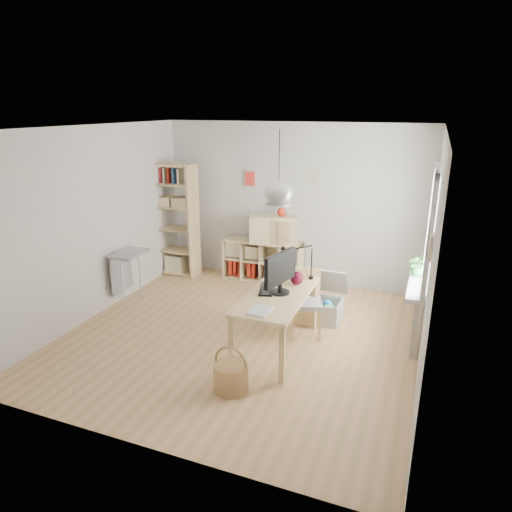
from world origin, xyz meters
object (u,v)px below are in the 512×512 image
(desk, at_px, (277,301))
(storage_chest, at_px, (321,304))
(monitor, at_px, (280,271))
(tall_bookshelf, at_px, (174,216))
(drawer_chest, at_px, (273,229))
(cube_shelf, at_px, (262,263))
(chair, at_px, (305,298))

(desk, distance_m, storage_chest, 1.19)
(monitor, bearing_deg, storage_chest, 89.48)
(desk, xyz_separation_m, tall_bookshelf, (-2.59, 1.95, 0.43))
(monitor, bearing_deg, drawer_chest, 126.68)
(monitor, xyz_separation_m, drawer_chest, (-0.82, 2.14, -0.10))
(desk, distance_m, monitor, 0.39)
(cube_shelf, xyz_separation_m, storage_chest, (1.34, -1.17, -0.08))
(desk, bearing_deg, storage_chest, 73.62)
(storage_chest, xyz_separation_m, drawer_chest, (-1.12, 1.12, 0.73))
(desk, relative_size, storage_chest, 2.04)
(desk, height_order, monitor, monitor)
(drawer_chest, bearing_deg, tall_bookshelf, 170.18)
(cube_shelf, relative_size, tall_bookshelf, 0.70)
(tall_bookshelf, height_order, monitor, tall_bookshelf)
(cube_shelf, distance_m, tall_bookshelf, 1.77)
(monitor, bearing_deg, tall_bookshelf, 159.51)
(desk, distance_m, drawer_chest, 2.35)
(monitor, distance_m, drawer_chest, 2.30)
(desk, bearing_deg, monitor, 68.76)
(desk, xyz_separation_m, monitor, (0.02, 0.05, 0.39))
(tall_bookshelf, xyz_separation_m, drawer_chest, (1.78, 0.24, -0.14))
(chair, distance_m, drawer_chest, 1.96)
(monitor, height_order, drawer_chest, monitor)
(cube_shelf, relative_size, drawer_chest, 1.75)
(chair, bearing_deg, tall_bookshelf, 134.32)
(storage_chest, bearing_deg, tall_bookshelf, 165.81)
(drawer_chest, bearing_deg, cube_shelf, 151.79)
(tall_bookshelf, height_order, drawer_chest, tall_bookshelf)
(drawer_chest, bearing_deg, monitor, -86.43)
(chair, xyz_separation_m, storage_chest, (0.11, 0.49, -0.28))
(storage_chest, height_order, drawer_chest, drawer_chest)
(tall_bookshelf, height_order, chair, tall_bookshelf)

